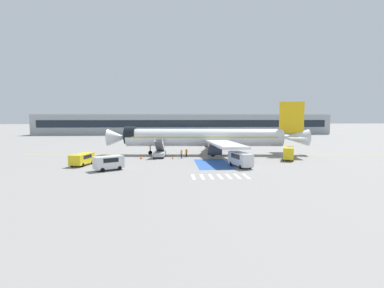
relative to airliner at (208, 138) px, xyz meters
name	(u,v)px	position (x,y,z in m)	size (l,w,h in m)	color
ground_plane	(211,154)	(0.91, 0.57, -3.65)	(600.00, 600.00, 0.00)	gray
apron_leadline_yellow	(204,155)	(-0.70, 0.05, -3.65)	(0.20, 77.07, 0.01)	gold
apron_stand_patch_blue	(213,164)	(-0.70, -12.89, -3.65)	(5.77, 11.56, 0.01)	#2856A8
apron_walkway_bar_0	(193,177)	(-4.90, -23.66, -3.65)	(0.44, 3.60, 0.01)	silver
apron_walkway_bar_1	(202,177)	(-3.70, -23.66, -3.65)	(0.44, 3.60, 0.01)	silver
apron_walkway_bar_2	(211,177)	(-2.50, -23.66, -3.65)	(0.44, 3.60, 0.01)	silver
apron_walkway_bar_3	(220,176)	(-1.30, -23.66, -3.65)	(0.44, 3.60, 0.01)	silver
apron_walkway_bar_4	(229,176)	(-0.10, -23.66, -3.65)	(0.44, 3.60, 0.01)	silver
apron_walkway_bar_5	(237,176)	(1.10, -23.66, -3.65)	(0.44, 3.60, 0.01)	silver
apron_walkway_bar_6	(246,176)	(2.30, -23.66, -3.65)	(0.44, 3.60, 0.01)	silver
airliner	(208,138)	(0.00, 0.00, 0.00)	(42.83, 34.62, 11.25)	silver
boarding_stairs_forward	(159,152)	(-10.11, -3.62, -2.65)	(2.57, 5.36, 4.10)	#ADB2BA
fuel_tanker	(214,140)	(4.51, 21.11, -2.03)	(9.03, 2.90, 3.23)	#38383D
service_van_0	(109,162)	(-17.25, -17.72, -2.37)	(4.67, 3.99, 2.14)	silver
service_van_1	(288,153)	(14.00, -9.30, -2.24)	(3.31, 4.63, 2.39)	yellow
service_van_2	(82,158)	(-22.61, -12.73, -2.48)	(3.12, 5.24, 1.94)	yellow
service_van_3	(240,158)	(3.28, -16.22, -2.26)	(3.09, 5.80, 2.33)	silver
baggage_cart	(242,156)	(6.38, -4.61, -3.39)	(2.63, 3.00, 0.87)	gray
ground_crew_0	(181,153)	(-5.79, -5.49, -2.66)	(0.39, 0.49, 1.73)	#2D2D33
ground_crew_1	(186,152)	(-4.74, -3.63, -2.68)	(0.47, 0.46, 1.68)	black
traffic_cone_0	(141,157)	(-13.57, -5.48, -3.34)	(0.55, 0.55, 0.61)	orange
traffic_cone_1	(173,158)	(-7.51, -6.12, -3.42)	(0.42, 0.42, 0.46)	orange
traffic_cone_2	(296,156)	(17.20, -5.44, -3.42)	(0.42, 0.42, 0.47)	orange
terminal_building	(185,124)	(-1.06, 77.76, 0.97)	(135.69, 12.10, 9.24)	#9EA3A8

